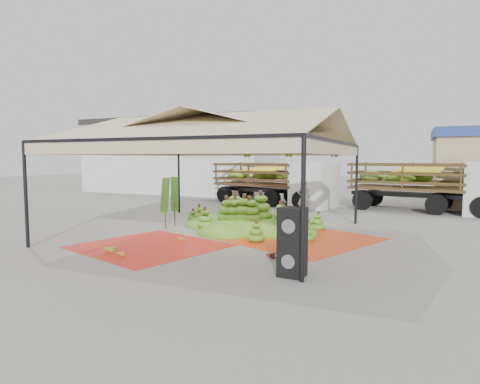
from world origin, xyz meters
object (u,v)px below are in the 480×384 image
at_px(vendor, 304,198).
at_px(truck_right, 434,181).
at_px(speaker_stack, 292,242).
at_px(truck_left, 278,178).
at_px(banana_heap, 250,214).

relative_size(vendor, truck_right, 0.22).
relative_size(speaker_stack, truck_left, 0.21).
height_order(speaker_stack, vendor, vendor).
distance_m(banana_heap, truck_right, 10.05).
height_order(banana_heap, vendor, vendor).
bearing_deg(banana_heap, truck_right, 52.37).
bearing_deg(truck_right, speaker_stack, -94.27).
xyz_separation_m(vendor, truck_right, (5.26, 3.72, 0.68)).
relative_size(banana_heap, vendor, 3.43).
relative_size(banana_heap, speaker_stack, 3.60).
bearing_deg(vendor, truck_left, -65.29).
xyz_separation_m(speaker_stack, truck_left, (-4.50, 12.66, 0.69)).
bearing_deg(speaker_stack, banana_heap, 126.26).
bearing_deg(speaker_stack, truck_left, 114.20).
xyz_separation_m(speaker_stack, truck_right, (3.17, 12.70, 0.72)).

